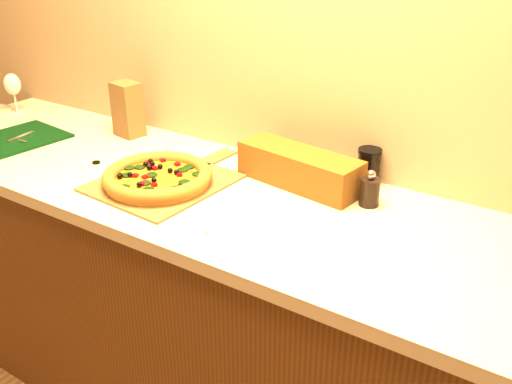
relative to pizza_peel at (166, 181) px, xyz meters
name	(u,v)px	position (x,y,z in m)	size (l,w,h in m)	color
cabinet	(251,328)	(0.29, 0.04, -0.47)	(2.80, 0.65, 0.86)	#4E2D10
countertop	(250,206)	(0.29, 0.04, -0.02)	(2.84, 0.68, 0.04)	beige
pizza_peel	(166,181)	(0.00, 0.00, 0.00)	(0.38, 0.55, 0.01)	brown
pizza	(158,177)	(0.00, -0.04, 0.03)	(0.33, 0.33, 0.05)	#A8742A
cutting_board	(9,141)	(-0.72, -0.05, 0.00)	(0.31, 0.40, 0.03)	black
bottle_cap	(96,162)	(-0.30, -0.02, 0.00)	(0.03, 0.03, 0.01)	black
pepper_grinder	(370,191)	(0.59, 0.20, 0.04)	(0.06, 0.06, 0.11)	black
bread_bag	(299,168)	(0.35, 0.21, 0.05)	(0.40, 0.13, 0.11)	brown
wine_glass	(12,85)	(-0.99, 0.18, 0.12)	(0.07, 0.07, 0.17)	silver
paper_bag	(128,109)	(-0.40, 0.25, 0.10)	(0.10, 0.08, 0.20)	brown
dark_jar	(369,167)	(0.53, 0.33, 0.05)	(0.07, 0.07, 0.12)	black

